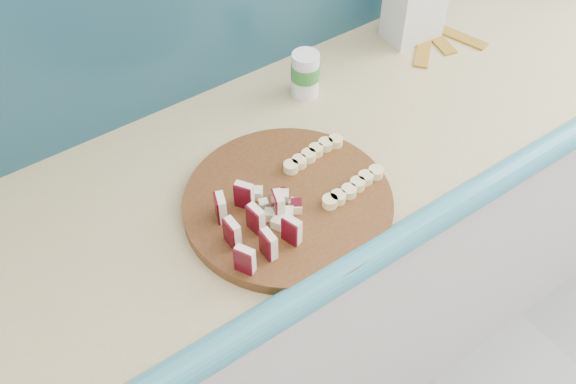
% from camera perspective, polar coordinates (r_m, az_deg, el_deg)
% --- Properties ---
extents(kitchen_counter, '(2.20, 0.63, 0.91)m').
position_cam_1_polar(kitchen_counter, '(1.86, 10.98, -1.35)').
color(kitchen_counter, silver).
rests_on(kitchen_counter, ground).
extents(cutting_board, '(0.42, 0.42, 0.02)m').
position_cam_1_polar(cutting_board, '(1.22, -0.00, -1.03)').
color(cutting_board, '#43240E').
rests_on(cutting_board, kitchen_counter).
extents(apple_wedges, '(0.13, 0.16, 0.05)m').
position_cam_1_polar(apple_wedges, '(1.13, -3.02, -2.84)').
color(apple_wedges, '#F4E4C3').
rests_on(apple_wedges, cutting_board).
extents(apple_chunks, '(0.06, 0.07, 0.02)m').
position_cam_1_polar(apple_chunks, '(1.19, -0.96, -0.91)').
color(apple_chunks, beige).
rests_on(apple_chunks, cutting_board).
extents(banana_slices, '(0.16, 0.16, 0.02)m').
position_cam_1_polar(banana_slices, '(1.25, 3.94, 1.98)').
color(banana_slices, '#F0E493').
rests_on(banana_slices, cutting_board).
extents(canister, '(0.07, 0.07, 0.11)m').
position_cam_1_polar(canister, '(1.44, 1.55, 10.49)').
color(canister, white).
rests_on(canister, kitchen_counter).
extents(banana_peel, '(0.21, 0.19, 0.01)m').
position_cam_1_polar(banana_peel, '(1.68, 13.26, 12.99)').
color(banana_peel, '#B48622').
rests_on(banana_peel, kitchen_counter).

